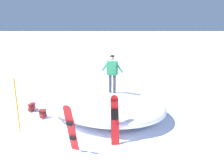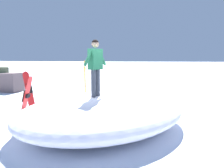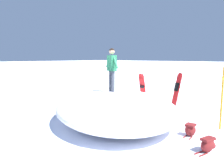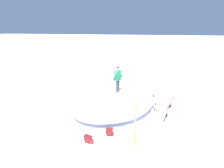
{
  "view_description": "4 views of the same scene",
  "coord_description": "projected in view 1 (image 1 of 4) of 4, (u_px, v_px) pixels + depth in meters",
  "views": [
    {
      "loc": [
        0.38,
        -9.02,
        3.98
      ],
      "look_at": [
        0.48,
        0.74,
        1.31
      ],
      "focal_mm": 35.13,
      "sensor_mm": 36.0,
      "label": 1
    },
    {
      "loc": [
        6.59,
        1.78,
        2.22
      ],
      "look_at": [
        -0.27,
        0.49,
        1.37
      ],
      "focal_mm": 34.45,
      "sensor_mm": 36.0,
      "label": 2
    },
    {
      "loc": [
        -4.86,
        6.08,
        2.41
      ],
      "look_at": [
        -0.19,
        0.88,
        1.5
      ],
      "focal_mm": 33.2,
      "sensor_mm": 36.0,
      "label": 3
    },
    {
      "loc": [
        -9.5,
        -1.84,
        4.95
      ],
      "look_at": [
        0.41,
        0.48,
        1.63
      ],
      "focal_mm": 27.79,
      "sensor_mm": 36.0,
      "label": 4
    }
  ],
  "objects": [
    {
      "name": "ground",
      "position": [
        101.0,
        117.0,
        9.75
      ],
      "size": [
        240.0,
        240.0,
        0.0
      ],
      "primitive_type": "plane",
      "color": "white"
    },
    {
      "name": "snowboarder_standing",
      "position": [
        112.0,
        70.0,
        9.34
      ],
      "size": [
        0.96,
        0.48,
        1.67
      ],
      "color": "#333842",
      "rests_on": "snow_mound"
    },
    {
      "name": "snowboard_primary_upright",
      "position": [
        71.0,
        128.0,
        6.76
      ],
      "size": [
        0.41,
        0.5,
        1.71
      ],
      "color": "red",
      "rests_on": "ground"
    },
    {
      "name": "backpack_far",
      "position": [
        32.0,
        107.0,
        10.34
      ],
      "size": [
        0.38,
        0.7,
        0.38
      ],
      "color": "maroon",
      "rests_on": "ground"
    },
    {
      "name": "snow_mound",
      "position": [
        105.0,
        103.0,
        9.92
      ],
      "size": [
        7.12,
        6.8,
        1.08
      ],
      "primitive_type": "ellipsoid",
      "rotation": [
        0.0,
        0.0,
        2.54
      ],
      "color": "white",
      "rests_on": "ground"
    },
    {
      "name": "snowboard_secondary_upright",
      "position": [
        115.0,
        119.0,
        7.47
      ],
      "size": [
        0.31,
        0.48,
        1.66
      ],
      "color": "red",
      "rests_on": "ground"
    },
    {
      "name": "backpack_near",
      "position": [
        43.0,
        114.0,
        9.58
      ],
      "size": [
        0.33,
        0.57,
        0.38
      ],
      "color": "maroon",
      "rests_on": "ground"
    },
    {
      "name": "trail_marker_pole",
      "position": [
        17.0,
        105.0,
        8.15
      ],
      "size": [
        0.1,
        0.1,
        2.1
      ],
      "color": "orange",
      "rests_on": "ground"
    }
  ]
}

